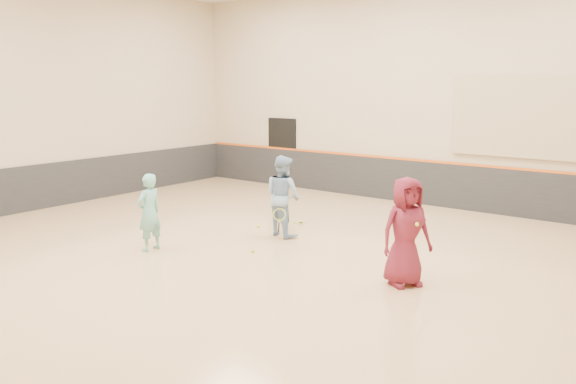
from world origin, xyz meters
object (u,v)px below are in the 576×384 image
Objects in this scene: instructor at (283,196)px; spare_racket at (299,220)px; young_man at (406,232)px; girl at (149,212)px.

spare_racket is at bearing -59.32° from instructor.
young_man reaches higher than spare_racket.
instructor is at bearing 104.46° from young_man.
instructor reaches higher than spare_racket.
spare_racket is (-3.87, 2.36, -0.83)m from young_man.
young_man is at bearing 101.20° from girl.
young_man reaches higher than girl.
instructor reaches higher than girl.
spare_racket is at bearing 160.73° from girl.
girl is 2.89m from instructor.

